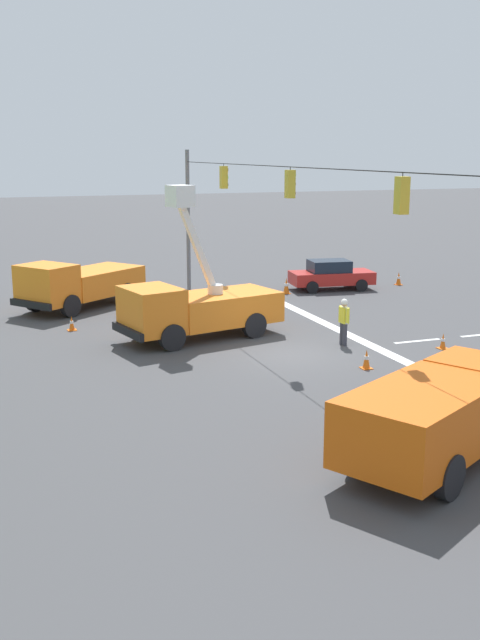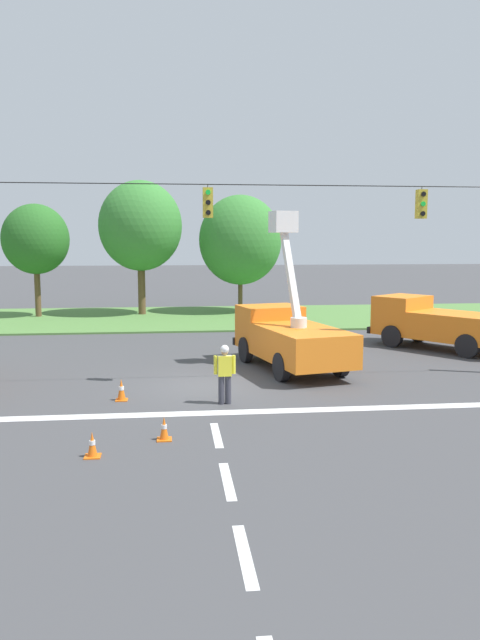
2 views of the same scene
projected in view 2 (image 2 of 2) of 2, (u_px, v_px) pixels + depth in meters
The scene contains 14 objects.
ground_plane at pixel (205, 385), 20.82m from camera, with size 200.00×200.00×0.00m, color #424244.
grass_verge at pixel (189, 318), 38.56m from camera, with size 56.00×12.00×0.10m, color #517F3D.
lane_markings at pixel (215, 429), 16.04m from camera, with size 17.60×15.25×0.01m.
signal_gantry at pixel (205, 252), 20.26m from camera, with size 26.20×0.33×7.20m.
tree_west at pixel (36, 239), 38.23m from camera, with size 4.08×3.76×7.03m.
tree_centre at pixel (140, 226), 39.35m from camera, with size 5.24×5.23×8.55m.
tree_east at pixel (240, 240), 40.68m from camera, with size 5.40×4.99×7.74m.
utility_truck_bucket_lift at pixel (289, 335), 23.48m from camera, with size 3.83×6.72×5.91m.
utility_truck_support_far at pixel (438, 323), 27.73m from camera, with size 5.76×6.51×2.25m.
road_worker at pixel (225, 371), 18.36m from camera, with size 0.65×0.26×1.77m.
traffic_cone_foreground_right at pixel (335, 341), 28.26m from camera, with size 0.36×0.36×0.60m.
traffic_cone_mid_left at pixel (164, 429), 15.11m from camera, with size 0.36×0.36×0.59m.
traffic_cone_near_bucket at pixel (92, 445), 13.93m from camera, with size 0.36×0.36×0.58m.
traffic_cone_far_right at pixel (121, 390), 18.84m from camera, with size 0.36×0.36×0.67m.
Camera 2 is at (-1.07, -20.38, 4.83)m, focal length 35.00 mm.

